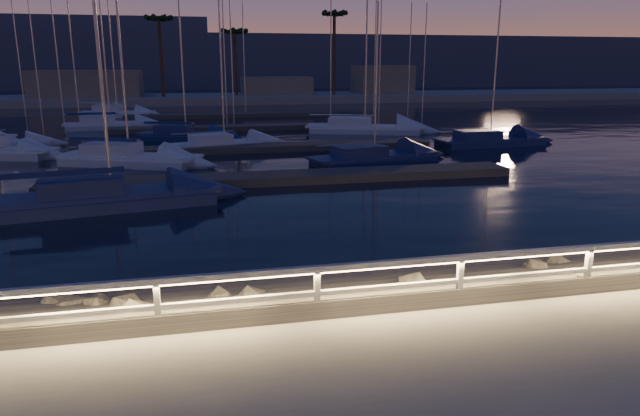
# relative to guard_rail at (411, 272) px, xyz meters

# --- Properties ---
(ground) EXTENTS (400.00, 400.00, 0.00)m
(ground) POSITION_rel_guard_rail_xyz_m (0.07, 0.00, -0.77)
(ground) COLOR gray
(ground) RESTS_ON ground
(harbor_water) EXTENTS (400.00, 440.00, 0.60)m
(harbor_water) POSITION_rel_guard_rail_xyz_m (0.07, 31.22, -1.74)
(harbor_water) COLOR black
(harbor_water) RESTS_ON ground
(guard_rail) EXTENTS (44.11, 0.12, 1.06)m
(guard_rail) POSITION_rel_guard_rail_xyz_m (0.00, 0.00, 0.00)
(guard_rail) COLOR silver
(guard_rail) RESTS_ON ground
(riprap) EXTENTS (39.86, 2.72, 1.27)m
(riprap) POSITION_rel_guard_rail_xyz_m (5.74, 1.59, -1.01)
(riprap) COLOR slate
(riprap) RESTS_ON ground
(floating_docks) EXTENTS (22.00, 36.00, 0.40)m
(floating_docks) POSITION_rel_guard_rail_xyz_m (0.07, 32.50, -1.17)
(floating_docks) COLOR #5F574E
(floating_docks) RESTS_ON ground
(far_shore) EXTENTS (160.00, 14.00, 5.20)m
(far_shore) POSITION_rel_guard_rail_xyz_m (-0.06, 74.05, -0.48)
(far_shore) COLOR gray
(far_shore) RESTS_ON ground
(palm_left) EXTENTS (3.00, 3.00, 11.20)m
(palm_left) POSITION_rel_guard_rail_xyz_m (-7.93, 72.00, 9.36)
(palm_left) COLOR brown
(palm_left) RESTS_ON ground
(palm_center) EXTENTS (3.00, 3.00, 9.70)m
(palm_center) POSITION_rel_guard_rail_xyz_m (2.07, 73.00, 8.01)
(palm_center) COLOR brown
(palm_center) RESTS_ON ground
(palm_right) EXTENTS (3.00, 3.00, 12.20)m
(palm_right) POSITION_rel_guard_rail_xyz_m (16.07, 72.00, 10.26)
(palm_right) COLOR brown
(palm_right) RESTS_ON ground
(distant_hills) EXTENTS (230.00, 37.50, 18.00)m
(distant_hills) POSITION_rel_guard_rail_xyz_m (-22.06, 133.69, 3.96)
(distant_hills) COLOR #3C455D
(distant_hills) RESTS_ON ground
(sailboat_b) EXTENTS (8.56, 3.91, 14.09)m
(sailboat_b) POSITION_rel_guard_rail_xyz_m (-7.59, 12.66, -0.92)
(sailboat_b) COLOR navy
(sailboat_b) RESTS_ON ground
(sailboat_d) EXTENTS (7.91, 4.12, 12.88)m
(sailboat_d) POSITION_rel_guard_rail_xyz_m (5.46, 20.01, -0.98)
(sailboat_d) COLOR navy
(sailboat_d) RESTS_ON ground
(sailboat_f) EXTENTS (8.03, 5.16, 13.36)m
(sailboat_f) POSITION_rel_guard_rail_xyz_m (-7.85, 22.41, -0.93)
(sailboat_f) COLOR silver
(sailboat_f) RESTS_ON ground
(sailboat_g) EXTENTS (7.31, 3.84, 11.95)m
(sailboat_g) POSITION_rel_guard_rail_xyz_m (-2.41, 27.12, -0.98)
(sailboat_g) COLOR silver
(sailboat_g) RESTS_ON ground
(sailboat_h) EXTENTS (7.94, 2.91, 13.17)m
(sailboat_h) POSITION_rel_guard_rail_xyz_m (15.36, 25.20, -0.97)
(sailboat_h) COLOR navy
(sailboat_h) RESTS_ON ground
(sailboat_j) EXTENTS (7.17, 4.31, 11.84)m
(sailboat_j) POSITION_rel_guard_rail_xyz_m (-4.87, 32.28, -0.96)
(sailboat_j) COLOR navy
(sailboat_j) RESTS_ON ground
(sailboat_l) EXTENTS (9.64, 5.59, 15.76)m
(sailboat_l) POSITION_rel_guard_rail_xyz_m (9.03, 33.98, -0.93)
(sailboat_l) COLOR silver
(sailboat_l) RESTS_ON ground
(sailboat_m) EXTENTS (7.71, 3.60, 12.75)m
(sailboat_m) POSITION_rel_guard_rail_xyz_m (-12.00, 52.77, -0.92)
(sailboat_m) COLOR silver
(sailboat_m) RESTS_ON ground
(sailboat_n) EXTENTS (7.65, 2.98, 12.72)m
(sailboat_n) POSITION_rel_guard_rail_xyz_m (-11.24, 41.22, -0.95)
(sailboat_n) COLOR silver
(sailboat_n) RESTS_ON ground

